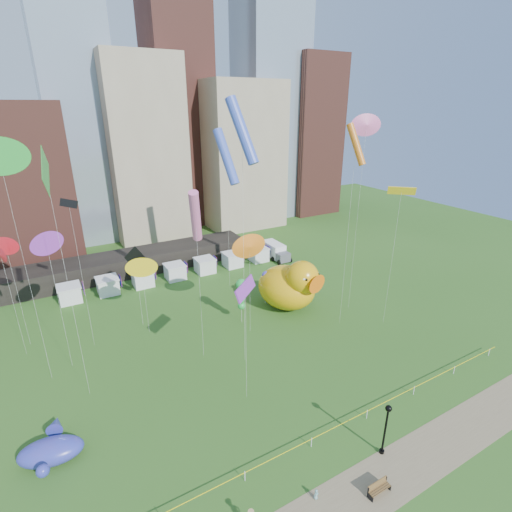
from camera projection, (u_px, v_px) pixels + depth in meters
ground at (311, 447)px, 30.68m from camera, size 160.00×160.00×0.00m
footpath at (355, 498)px, 26.64m from camera, size 70.00×4.00×0.02m
skyline at (130, 127)px, 73.10m from camera, size 101.00×23.00×68.00m
pavilion at (133, 262)px, 62.14m from camera, size 38.00×6.00×3.20m
vendor_tents at (175, 272)px, 59.80m from camera, size 33.24×2.80×2.40m
caution_tape at (312, 440)px, 30.43m from camera, size 50.00×0.06×0.90m
big_duck at (290, 285)px, 50.39m from camera, size 8.70×10.20×7.24m
small_duck at (300, 278)px, 57.02m from camera, size 4.24×4.62×3.22m
seahorse_green at (242, 292)px, 46.51m from camera, size 1.75×1.98×6.01m
seahorse_purple at (266, 280)px, 51.37m from camera, size 1.27×1.48×4.84m
whale_inflatable at (51, 449)px, 29.31m from camera, size 5.15×6.07×2.08m
park_bench at (379, 487)px, 26.87m from camera, size 1.79×0.58×0.91m
lamppost at (386, 424)px, 29.07m from camera, size 0.50×0.50×4.78m
box_truck at (275, 251)px, 67.79m from camera, size 2.62×6.25×2.65m
toddler at (316, 494)px, 26.48m from camera, size 0.32×0.25×0.81m
kite_0 at (1, 256)px, 37.83m from camera, size 0.76×1.44×12.35m
kite_1 at (367, 125)px, 43.22m from camera, size 2.45×1.02×24.47m
kite_2 at (135, 258)px, 44.35m from camera, size 1.96×2.23×10.43m
kite_4 at (142, 267)px, 42.99m from camera, size 2.34×0.99×9.66m
kite_5 at (226, 157)px, 50.65m from camera, size 2.50×4.47×22.60m
kite_6 at (250, 247)px, 42.30m from camera, size 2.80×0.38×12.24m
kite_7 at (46, 243)px, 35.24m from camera, size 2.05×1.36×14.68m
kite_8 at (5, 246)px, 39.37m from camera, size 1.84×1.16×12.93m
kite_9 at (195, 216)px, 36.11m from camera, size 2.17×3.30×18.35m
kite_10 at (69, 205)px, 37.70m from camera, size 1.63×2.29×16.77m
kite_11 at (46, 175)px, 28.65m from camera, size 0.72×3.70×22.67m
kite_12 at (402, 192)px, 42.13m from camera, size 2.44×2.33×17.05m
kite_13 at (242, 131)px, 32.47m from camera, size 2.27×3.42×26.16m
kite_14 at (356, 145)px, 40.26m from camera, size 1.54×2.66×23.68m
kite_15 at (245, 289)px, 31.74m from camera, size 3.04×2.69×11.82m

